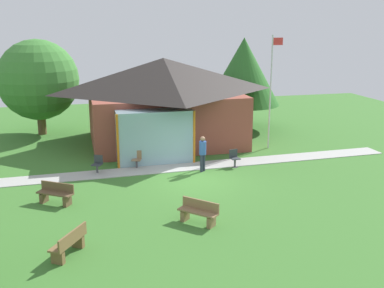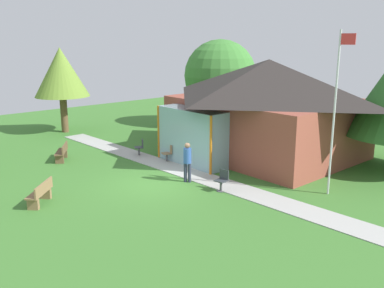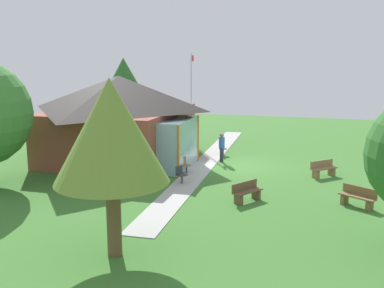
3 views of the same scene
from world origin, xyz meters
name	(u,v)px [view 3 (image 3 of 3)]	position (x,y,z in m)	size (l,w,h in m)	color
ground_plane	(239,166)	(0.00, 0.00, 0.00)	(44.00, 44.00, 0.00)	#3D752D
pavilion	(122,116)	(-0.11, 7.14, 2.60)	(9.53, 8.76, 4.99)	brown
footpath	(205,163)	(0.00, 2.00, 0.01)	(22.05, 1.30, 0.03)	#ADADA8
flagpole	(191,95)	(5.46, 4.39, 3.47)	(0.64, 0.08, 6.33)	silver
bench_mid_left	(247,192)	(-6.12, -1.38, 0.40)	(1.49, 1.20, 0.84)	brown
bench_front_left	(358,197)	(-5.59, -5.89, 0.40)	(1.18, 1.50, 0.84)	brown
bench_front_center	(323,169)	(-1.10, -4.57, 0.40)	(1.36, 1.38, 0.84)	olive
patio_chair_west	(181,175)	(-4.31, 2.13, 0.42)	(0.60, 0.60, 0.86)	#33383D
patio_chair_porch_left	(185,166)	(-2.38, 2.48, 0.42)	(0.56, 0.56, 0.86)	#8C6B4C
patio_chair_lawn_spare	(222,149)	(2.37, 1.50, 0.42)	(0.49, 0.49, 0.86)	#33383D
visitor_on_path	(222,145)	(0.63, 1.16, 1.02)	(0.34, 0.34, 1.74)	#2D3347
tree_behind_pavilion_right	(124,88)	(5.75, 9.61, 3.82)	(4.87, 4.87, 6.03)	brown
tree_west_hedge	(111,132)	(-12.46, 1.76, 3.90)	(3.48, 3.48, 5.50)	brown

